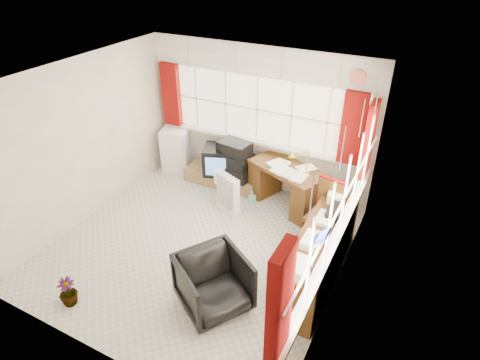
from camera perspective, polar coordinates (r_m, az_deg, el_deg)
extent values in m
plane|color=beige|center=(6.04, -5.83, -9.33)|extent=(4.00, 4.00, 0.00)
plane|color=beige|center=(6.88, 2.58, 8.49)|extent=(4.00, 0.00, 4.00)
plane|color=beige|center=(4.14, -21.99, -11.71)|extent=(4.00, 0.00, 4.00)
plane|color=beige|center=(6.53, -21.50, 4.94)|extent=(0.00, 4.00, 4.00)
plane|color=beige|center=(4.67, 14.64, -4.76)|extent=(0.00, 4.00, 4.00)
plane|color=white|center=(4.81, -7.45, 13.90)|extent=(4.00, 4.00, 0.00)
plane|color=#FFEBC9|center=(6.79, 2.55, 9.98)|extent=(3.60, 0.00, 3.60)
cube|color=white|center=(6.99, 2.30, 5.45)|extent=(3.70, 0.12, 0.05)
cube|color=white|center=(7.32, -6.20, 11.47)|extent=(0.03, 0.02, 1.10)
cube|color=white|center=(7.03, -2.00, 10.77)|extent=(0.03, 0.02, 1.10)
cube|color=white|center=(6.78, 2.52, 9.96)|extent=(0.03, 0.02, 1.10)
cube|color=white|center=(6.57, 7.32, 9.01)|extent=(0.03, 0.02, 1.10)
cube|color=white|center=(6.41, 12.38, 7.95)|extent=(0.03, 0.02, 1.10)
plane|color=#FFEBC9|center=(4.56, 14.73, -2.66)|extent=(0.00, 3.60, 3.60)
cube|color=white|center=(4.90, 13.37, -8.18)|extent=(0.12, 3.70, 0.05)
cube|color=white|center=(3.63, 9.76, -12.19)|extent=(0.02, 0.03, 1.10)
cube|color=white|center=(4.07, 12.49, -6.87)|extent=(0.02, 0.03, 1.10)
cube|color=white|center=(4.56, 14.61, -2.63)|extent=(0.02, 0.03, 1.10)
cube|color=white|center=(5.07, 16.30, 0.78)|extent=(0.02, 0.03, 1.10)
cube|color=white|center=(5.59, 17.68, 3.56)|extent=(0.02, 0.03, 1.10)
cube|color=maroon|center=(7.54, -9.76, 11.84)|extent=(0.35, 0.10, 1.15)
cube|color=maroon|center=(6.27, 15.71, 7.00)|extent=(0.35, 0.10, 1.15)
cube|color=maroon|center=(5.96, 17.82, 5.33)|extent=(0.10, 0.35, 1.15)
cube|color=maroon|center=(3.30, 5.66, -17.21)|extent=(0.10, 0.35, 1.15)
cube|color=white|center=(6.52, 2.64, 16.49)|extent=(3.95, 0.08, 0.48)
cube|color=white|center=(4.18, 15.93, 6.54)|extent=(0.08, 3.95, 0.48)
cube|color=#573814|center=(6.53, 6.75, 1.57)|extent=(1.41, 1.04, 0.06)
cube|color=#573814|center=(7.00, 3.65, 0.47)|extent=(0.48, 0.63, 0.67)
cube|color=#573814|center=(6.46, 9.72, -2.87)|extent=(0.48, 0.63, 0.67)
cube|color=white|center=(6.51, 6.77, 1.87)|extent=(0.31, 0.35, 0.02)
cube|color=white|center=(6.51, 6.77, 1.90)|extent=(0.31, 0.35, 0.02)
cube|color=white|center=(6.50, 6.78, 1.93)|extent=(0.31, 0.35, 0.02)
cube|color=white|center=(6.50, 6.78, 1.96)|extent=(0.31, 0.35, 0.02)
cube|color=white|center=(6.50, 6.78, 1.99)|extent=(0.31, 0.35, 0.02)
cube|color=white|center=(6.50, 6.78, 2.02)|extent=(0.31, 0.35, 0.02)
cylinder|color=#E3B709|center=(6.40, 9.47, 1.11)|extent=(0.10, 0.10, 0.02)
cylinder|color=#E3B709|center=(6.32, 9.61, 2.53)|extent=(0.02, 0.02, 0.36)
cone|color=#E3B709|center=(6.25, 9.72, 3.67)|extent=(0.14, 0.12, 0.15)
cube|color=black|center=(6.11, 11.19, -9.02)|extent=(0.51, 0.51, 0.04)
cylinder|color=silver|center=(5.97, 11.41, -7.30)|extent=(0.06, 0.06, 0.51)
cube|color=#573814|center=(5.82, 11.67, -5.35)|extent=(0.50, 0.48, 0.06)
cube|color=#573814|center=(5.83, 12.93, -2.18)|extent=(0.39, 0.12, 0.49)
cube|color=maroon|center=(5.82, 12.95, -2.02)|extent=(0.43, 0.14, 0.51)
imported|color=black|center=(4.97, -3.77, -14.46)|extent=(1.08, 1.08, 0.72)
cube|color=white|center=(6.69, -1.63, -4.06)|extent=(0.48, 0.34, 0.09)
cube|color=white|center=(6.64, -2.76, -0.94)|extent=(0.08, 0.13, 0.58)
cube|color=white|center=(6.59, -2.40, -1.18)|extent=(0.08, 0.13, 0.58)
cube|color=white|center=(6.55, -2.04, -1.42)|extent=(0.08, 0.13, 0.58)
cube|color=white|center=(6.50, -1.68, -1.67)|extent=(0.08, 0.13, 0.58)
cube|color=white|center=(6.46, -1.31, -1.91)|extent=(0.08, 0.13, 0.58)
cube|color=white|center=(6.42, -0.93, -2.16)|extent=(0.08, 0.13, 0.58)
cube|color=white|center=(6.37, -0.55, -2.42)|extent=(0.08, 0.13, 0.58)
cube|color=#573814|center=(5.40, 11.14, -10.43)|extent=(0.50, 2.00, 0.75)
cube|color=white|center=(4.55, 8.22, -12.43)|extent=(0.24, 0.32, 0.10)
cube|color=white|center=(4.93, 10.36, -8.52)|extent=(0.24, 0.32, 0.10)
cube|color=white|center=(5.35, 12.15, -5.19)|extent=(0.24, 0.32, 0.10)
cube|color=white|center=(5.78, 13.67, -2.35)|extent=(0.24, 0.32, 0.10)
cube|color=black|center=(5.45, 13.82, -4.54)|extent=(0.29, 0.37, 0.12)
cube|color=olive|center=(7.39, -2.41, 0.43)|extent=(1.40, 0.50, 0.25)
cube|color=black|center=(7.18, -2.90, 2.89)|extent=(0.69, 0.66, 0.50)
cube|color=#4D89DC|center=(6.96, -3.24, 1.87)|extent=(0.40, 0.17, 0.34)
cube|color=black|center=(7.11, -0.76, 1.37)|extent=(0.70, 0.50, 0.24)
cube|color=black|center=(6.99, -0.78, 3.02)|extent=(0.64, 0.47, 0.23)
cube|color=black|center=(6.89, -0.79, 4.64)|extent=(0.59, 0.44, 0.22)
cube|color=white|center=(7.83, -9.01, 4.36)|extent=(0.61, 0.61, 0.84)
cube|color=silver|center=(7.49, -8.04, 4.23)|extent=(0.02, 0.02, 0.44)
imported|color=silver|center=(7.27, -2.95, -0.07)|extent=(0.13, 0.13, 0.27)
imported|color=#8CD1C3|center=(6.86, 1.74, -2.45)|extent=(0.12, 0.13, 0.21)
imported|color=black|center=(5.52, -23.30, -14.38)|extent=(0.29, 0.29, 0.39)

